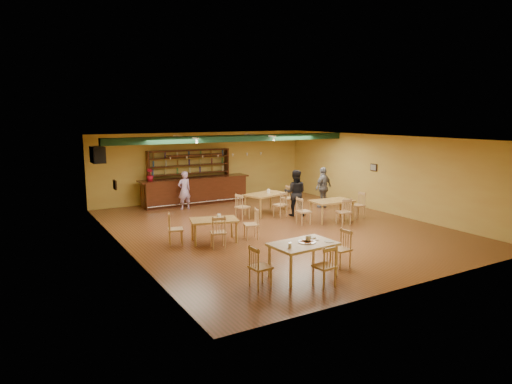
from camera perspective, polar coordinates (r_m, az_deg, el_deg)
floor at (r=15.18m, az=2.34°, el=-4.50°), size 12.00×12.00×0.00m
ceiling_beam at (r=17.17m, az=-2.63°, el=6.85°), size 10.00×0.30×0.25m
track_rail_left at (r=16.97m, az=-9.02°, el=6.94°), size 0.05×2.50×0.05m
track_rail_right at (r=18.36m, az=0.41°, el=7.26°), size 0.05×2.50×0.05m
ac_unit at (r=16.96m, az=-19.48°, el=4.51°), size 0.34×0.70×0.48m
picture_left at (r=13.88m, az=-17.55°, el=0.88°), size 0.04×0.34×0.28m
picture_right at (r=18.34m, az=14.78°, el=3.05°), size 0.04×0.34×0.28m
bar_counter at (r=19.23m, az=-7.76°, el=0.16°), size 4.77×0.85×1.13m
back_bar_hutch at (r=19.73m, az=-8.49°, el=2.07°), size 3.69×0.40×2.28m
poinsettia at (r=18.48m, az=-13.38°, el=2.16°), size 0.36×0.36×0.50m
dining_table_b at (r=17.13m, az=1.26°, el=-1.50°), size 1.78×1.35×0.79m
dining_table_c at (r=13.44m, az=-5.35°, el=-4.90°), size 1.54×1.15×0.69m
dining_table_d at (r=16.26m, az=9.61°, el=-2.33°), size 1.53×0.97×0.74m
near_table at (r=10.60m, az=6.00°, el=-8.58°), size 1.56×1.06×0.81m
pizza_tray at (r=10.55m, az=6.52°, el=-6.35°), size 0.50×0.50×0.01m
parmesan_shaker at (r=10.07m, az=4.35°, el=-6.80°), size 0.08×0.08×0.11m
napkin_stack at (r=10.86m, az=6.99°, el=-5.84°), size 0.21×0.17×0.03m
pizza_server at (r=10.68m, az=7.05°, el=-6.11°), size 0.33×0.23×0.00m
side_plate at (r=10.67m, az=9.31°, el=-6.24°), size 0.23×0.23×0.01m
patron_bar at (r=18.15m, az=-9.12°, el=0.22°), size 0.61×0.44×1.54m
patron_right_a at (r=16.81m, az=5.01°, el=-0.12°), size 1.07×1.03×1.73m
patron_right_b at (r=18.44m, az=8.58°, el=0.59°), size 1.05×0.67×1.67m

